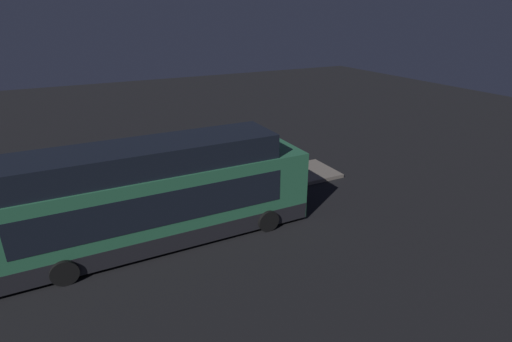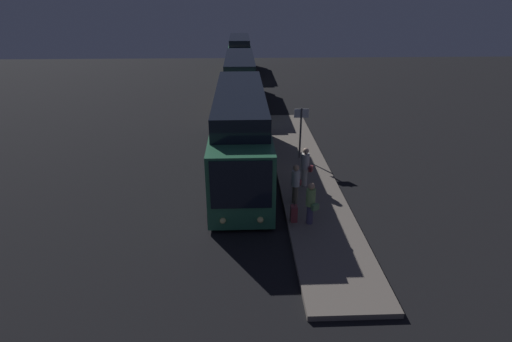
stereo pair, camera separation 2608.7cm
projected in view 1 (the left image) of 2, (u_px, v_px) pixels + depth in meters
ground at (176, 234)px, 16.50m from camera, size 80.00×80.00×0.00m
platform at (158, 203)px, 18.91m from camera, size 20.00×2.73×0.19m
bus_lead at (158, 199)px, 15.39m from camera, size 12.08×2.86×4.08m
passenger_boarding at (230, 176)px, 19.23m from camera, size 0.60×0.53×1.75m
passenger_waiting at (258, 168)px, 20.25m from camera, size 0.62×0.54×1.72m
passenger_with_bags at (193, 177)px, 19.06m from camera, size 0.53×0.63×1.86m
suitcase at (260, 184)px, 19.90m from camera, size 0.33×0.25×0.89m
sign_post at (115, 173)px, 17.53m from camera, size 0.10×0.77×2.77m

